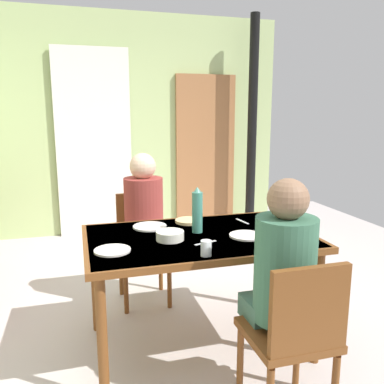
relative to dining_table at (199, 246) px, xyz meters
The scene contains 21 objects.
ground_plane 0.76m from the dining_table, 145.39° to the left, with size 6.92×6.92×0.00m, color beige.
wall_back 2.93m from the dining_table, 95.32° to the left, with size 4.33×0.10×2.72m, color #AEC582.
door_wooden 2.94m from the dining_table, 71.24° to the left, with size 0.80×0.05×2.00m, color #9B633B.
stove_pipe_column 2.98m from the dining_table, 59.27° to the left, with size 0.12×0.12×2.72m, color black.
curtain_panel 2.83m from the dining_table, 100.35° to the left, with size 0.90×0.03×2.28m, color white.
dining_table is the anchor object (origin of this frame).
chair_near_diner 0.85m from the dining_table, 73.79° to the right, with size 0.40×0.40×0.87m.
chair_far_diner 0.86m from the dining_table, 106.49° to the left, with size 0.40×0.40×0.87m.
person_near_diner 0.71m from the dining_table, 70.69° to the right, with size 0.30×0.37×0.77m.
person_far_diner 0.71m from the dining_table, 109.64° to the left, with size 0.30×0.37×0.77m.
water_bottle_green_near 0.67m from the dining_table, ahead, with size 0.06×0.06×0.28m.
water_bottle_green_far 0.23m from the dining_table, 80.51° to the left, with size 0.07×0.07×0.30m.
serving_bowl_center 0.22m from the dining_table, 167.60° to the right, with size 0.17×0.17×0.06m, color white.
dinner_plate_near_left 0.58m from the dining_table, 164.41° to the right, with size 0.20×0.20×0.01m, color white.
dinner_plate_near_right 0.31m from the dining_table, 20.95° to the right, with size 0.21×0.21×0.01m, color white.
dinner_plate_far_center 0.38m from the dining_table, 135.26° to the left, with size 0.23×0.23×0.01m, color white.
drinking_glass_by_near_diner 0.39m from the dining_table, 100.70° to the right, with size 0.06×0.06×0.09m, color silver.
bread_plate_sliced 0.32m from the dining_table, 86.06° to the left, with size 0.19×0.19×0.02m, color #DBB77A.
cutlery_knife_near 0.57m from the dining_table, 18.00° to the right, with size 0.15×0.02×0.00m, color silver.
cutlery_fork_near 0.18m from the dining_table, 92.37° to the right, with size 0.15×0.02×0.00m, color silver.
cutlery_knife_far 0.46m from the dining_table, 29.57° to the left, with size 0.15×0.02×0.00m, color silver.
Camera 1 is at (-0.45, -2.51, 1.52)m, focal length 37.59 mm.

